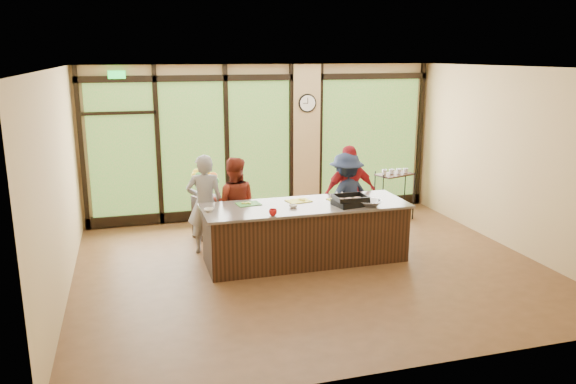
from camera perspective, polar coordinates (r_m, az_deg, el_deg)
floor at (r=8.71m, az=2.37°, el=-7.62°), size 7.00×7.00×0.00m
ceiling at (r=8.11m, az=2.58°, el=12.51°), size 7.00×7.00×0.00m
back_wall at (r=11.12m, az=-2.44°, el=5.11°), size 7.00×0.00×7.00m
left_wall at (r=7.92m, az=-22.30°, el=0.50°), size 0.00×6.00×6.00m
right_wall at (r=9.95m, az=22.00°, el=3.07°), size 0.00×6.00×6.00m
window_wall at (r=11.14m, az=-1.56°, el=4.58°), size 6.90×0.12×3.00m
island_base at (r=8.83m, az=1.78°, el=-4.28°), size 3.10×1.00×0.88m
countertop at (r=8.70m, az=1.80°, el=-1.40°), size 3.20×1.10×0.04m
wall_clock at (r=11.14m, az=1.99°, el=9.01°), size 0.36×0.04×0.36m
cook_left at (r=9.19m, az=-8.43°, el=-1.22°), size 0.67×0.51×1.64m
cook_midleft at (r=9.32m, az=-5.51°, el=-1.19°), size 0.88×0.77×1.56m
cook_midright at (r=9.74m, az=6.29°, el=-0.17°), size 1.03×0.53×1.68m
cook_right at (r=9.69m, az=5.91°, el=-0.58°), size 1.15×0.88×1.57m
roasting_pan at (r=8.69m, az=6.35°, el=-1.07°), size 0.55×0.46×0.09m
mixing_bowl at (r=8.70m, az=8.34°, el=-1.11°), size 0.46×0.46×0.09m
cutting_board_left at (r=8.73m, az=-4.05°, el=-1.21°), size 0.39×0.32×0.01m
cutting_board_center at (r=8.88m, az=1.08°, el=-0.91°), size 0.41×0.34×0.01m
cutting_board_right at (r=9.01m, az=5.56°, el=-0.75°), size 0.48×0.40×0.01m
prep_bowl_near at (r=8.39m, az=-8.05°, el=-1.81°), size 0.16×0.16×0.04m
prep_bowl_mid at (r=8.52m, az=0.54°, el=-1.44°), size 0.16×0.16×0.04m
prep_bowl_far at (r=9.36m, az=5.23°, el=-0.14°), size 0.16×0.16×0.03m
red_ramekin at (r=8.10m, az=-1.54°, el=-2.08°), size 0.16×0.16×0.09m
flower_stand at (r=10.03m, az=-8.27°, el=-2.53°), size 0.51×0.51×0.77m
flower_vase at (r=9.90m, az=-8.37°, el=0.36°), size 0.33×0.33×0.27m
bar_cart at (r=11.28m, az=10.74°, el=0.34°), size 0.82×0.63×1.00m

